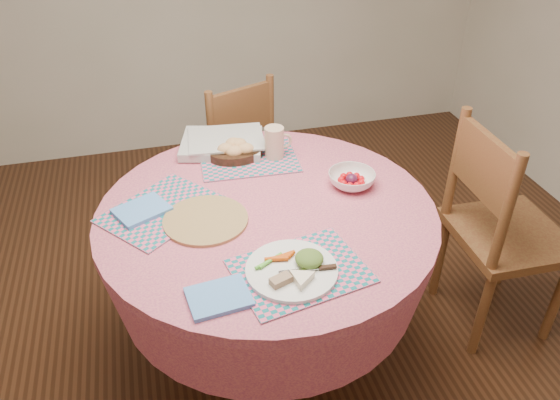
{
  "coord_description": "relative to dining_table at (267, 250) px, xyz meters",
  "views": [
    {
      "loc": [
        -0.37,
        -1.58,
        1.89
      ],
      "look_at": [
        0.05,
        0.0,
        0.78
      ],
      "focal_mm": 35.0,
      "sensor_mm": 36.0,
      "label": 1
    }
  ],
  "objects": [
    {
      "name": "placemat_front",
      "position": [
        0.02,
        -0.36,
        0.2
      ],
      "size": [
        0.45,
        0.37,
        0.01
      ],
      "primitive_type": "cube",
      "rotation": [
        0.0,
        0.0,
        0.19
      ],
      "color": "#156D76",
      "rests_on": "dining_table"
    },
    {
      "name": "newspaper_stack",
      "position": [
        -0.08,
        0.49,
        0.22
      ],
      "size": [
        0.4,
        0.35,
        0.04
      ],
      "rotation": [
        0.0,
        0.0,
        -0.26
      ],
      "color": "silver",
      "rests_on": "dining_table"
    },
    {
      "name": "latte_mug",
      "position": [
        0.12,
        0.36,
        0.27
      ],
      "size": [
        0.12,
        0.08,
        0.13
      ],
      "color": "#D7B293",
      "rests_on": "placemat_back"
    },
    {
      "name": "chair_right",
      "position": [
        0.98,
        -0.06,
        -0.04
      ],
      "size": [
        0.45,
        0.47,
        0.99
      ],
      "rotation": [
        0.0,
        0.0,
        1.54
      ],
      "color": "brown",
      "rests_on": "ground"
    },
    {
      "name": "chair_back",
      "position": [
        0.02,
        0.93,
        -0.08
      ],
      "size": [
        0.54,
        0.53,
        0.91
      ],
      "rotation": [
        0.0,
        0.0,
        3.52
      ],
      "color": "brown",
      "rests_on": "ground"
    },
    {
      "name": "dining_table",
      "position": [
        0.0,
        0.0,
        0.0
      ],
      "size": [
        1.24,
        1.24,
        0.75
      ],
      "color": "#D96572",
      "rests_on": "ground"
    },
    {
      "name": "fruit_bowl",
      "position": [
        0.35,
        0.07,
        0.22
      ],
      "size": [
        0.22,
        0.22,
        0.06
      ],
      "rotation": [
        0.0,
        0.0,
        0.26
      ],
      "color": "white",
      "rests_on": "dining_table"
    },
    {
      "name": "napkin_far",
      "position": [
        -0.44,
        0.09,
        0.21
      ],
      "size": [
        0.22,
        0.21,
        0.01
      ],
      "primitive_type": "cube",
      "rotation": [
        0.0,
        0.0,
        0.46
      ],
      "color": "#5894E3",
      "rests_on": "placemat_left"
    },
    {
      "name": "napkin_near",
      "position": [
        -0.24,
        -0.41,
        0.2
      ],
      "size": [
        0.19,
        0.16,
        0.01
      ],
      "primitive_type": "cube",
      "rotation": [
        0.0,
        0.0,
        0.11
      ],
      "color": "#5894E3",
      "rests_on": "dining_table"
    },
    {
      "name": "bread_bowl",
      "position": [
        -0.04,
        0.4,
        0.23
      ],
      "size": [
        0.23,
        0.23,
        0.08
      ],
      "color": "black",
      "rests_on": "placemat_back"
    },
    {
      "name": "wicker_trivet",
      "position": [
        -0.23,
        -0.02,
        0.2
      ],
      "size": [
        0.3,
        0.3,
        0.01
      ],
      "primitive_type": "cylinder",
      "color": "olive",
      "rests_on": "dining_table"
    },
    {
      "name": "placemat_back",
      "position": [
        0.01,
        0.37,
        0.2
      ],
      "size": [
        0.42,
        0.32,
        0.01
      ],
      "primitive_type": "cube",
      "rotation": [
        0.0,
        0.0,
        -0.05
      ],
      "color": "#156D76",
      "rests_on": "dining_table"
    },
    {
      "name": "placemat_left",
      "position": [
        -0.37,
        0.09,
        0.2
      ],
      "size": [
        0.5,
        0.48,
        0.01
      ],
      "primitive_type": "cube",
      "rotation": [
        0.0,
        0.0,
        0.68
      ],
      "color": "#156D76",
      "rests_on": "dining_table"
    },
    {
      "name": "ground",
      "position": [
        0.0,
        0.0,
        -0.56
      ],
      "size": [
        4.0,
        4.0,
        0.0
      ],
      "primitive_type": "plane",
      "color": "#331C0F",
      "rests_on": "ground"
    },
    {
      "name": "dinner_plate",
      "position": [
        -0.0,
        -0.36,
        0.22
      ],
      "size": [
        0.29,
        0.29,
        0.05
      ],
      "rotation": [
        0.0,
        0.0,
        0.35
      ],
      "color": "white",
      "rests_on": "placemat_front"
    }
  ]
}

